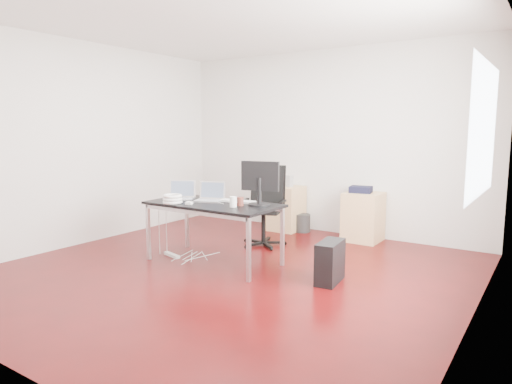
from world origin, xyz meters
The scene contains 18 objects.
room_shell centered at (0.04, 0.00, 1.40)m, with size 5.00×5.00×5.00m.
desk centered at (-0.37, 0.19, 0.68)m, with size 1.60×0.80×0.73m.
office_chair centered at (-0.34, 1.29, 0.61)m, with size 0.60×0.62×1.08m.
filing_cabinet_left centered at (-0.56, 2.23, 0.35)m, with size 0.50×0.50×0.70m, color tan.
filing_cabinet_right centered at (0.73, 2.23, 0.35)m, with size 0.50×0.50×0.70m, color tan.
pc_tower centered at (1.09, 0.31, 0.22)m, with size 0.20×0.45×0.44m, color black.
wastebasket centered at (-0.25, 2.25, 0.14)m, with size 0.24×0.24×0.28m, color black.
power_strip centered at (-0.98, 0.10, 0.02)m, with size 0.30×0.06×0.04m, color white.
laptop_left centered at (-0.91, 0.21, 0.79)m, with size 0.41×0.39×0.23m.
laptop_right centered at (-0.52, 0.30, 0.79)m, with size 0.40×0.35×0.23m.
monitor centered at (0.18, 0.36, 1.01)m, with size 0.45×0.26×0.51m.
keyboard centered at (-0.17, 0.41, 0.74)m, with size 0.44×0.14×0.02m, color white.
cup_white centered at (-0.01, 0.10, 0.79)m, with size 0.08×0.08×0.12m, color white.
cup_brown centered at (0.01, 0.21, 0.78)m, with size 0.08×0.08×0.10m, color #5A271E.
cable_coil centered at (-0.76, -0.10, 0.78)m, with size 0.24×0.24×0.11m.
power_adapter centered at (-0.56, -0.03, 0.74)m, with size 0.07×0.07×0.03m, color white.
speaker centered at (-0.48, 2.23, 0.79)m, with size 0.09×0.08×0.18m, color #9E9E9E.
navy_garment centered at (0.69, 2.22, 0.74)m, with size 0.30×0.24×0.09m, color black.
Camera 1 is at (3.02, -3.98, 1.62)m, focal length 32.00 mm.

